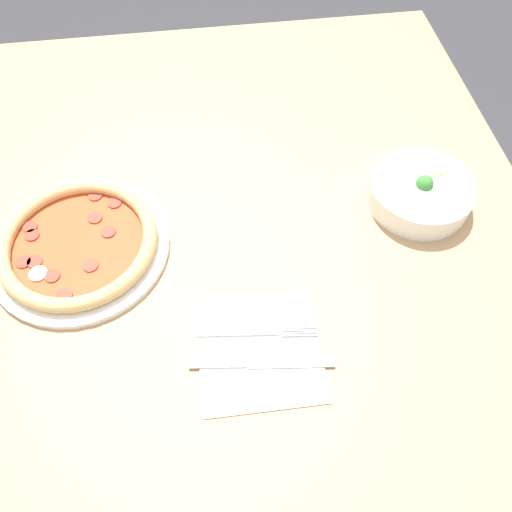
{
  "coord_description": "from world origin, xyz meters",
  "views": [
    {
      "loc": [
        0.52,
        -0.07,
        1.52
      ],
      "look_at": [
        0.05,
        -0.0,
        0.8
      ],
      "focal_mm": 35.0,
      "sensor_mm": 36.0,
      "label": 1
    }
  ],
  "objects_px": {
    "bowl": "(421,191)",
    "knife": "(256,364)",
    "pizza": "(78,244)",
    "fork": "(256,333)"
  },
  "relations": [
    {
      "from": "pizza",
      "to": "fork",
      "type": "xyz_separation_m",
      "value": [
        0.21,
        0.29,
        -0.01
      ]
    },
    {
      "from": "fork",
      "to": "pizza",
      "type": "bearing_deg",
      "value": 150.79
    },
    {
      "from": "bowl",
      "to": "pizza",
      "type": "bearing_deg",
      "value": -87.69
    },
    {
      "from": "bowl",
      "to": "knife",
      "type": "height_order",
      "value": "bowl"
    },
    {
      "from": "bowl",
      "to": "knife",
      "type": "xyz_separation_m",
      "value": [
        0.28,
        -0.35,
        -0.03
      ]
    },
    {
      "from": "pizza",
      "to": "bowl",
      "type": "relative_size",
      "value": 1.64
    },
    {
      "from": "pizza",
      "to": "fork",
      "type": "relative_size",
      "value": 1.64
    },
    {
      "from": "fork",
      "to": "knife",
      "type": "distance_m",
      "value": 0.05
    },
    {
      "from": "pizza",
      "to": "bowl",
      "type": "height_order",
      "value": "bowl"
    },
    {
      "from": "bowl",
      "to": "knife",
      "type": "distance_m",
      "value": 0.45
    }
  ]
}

